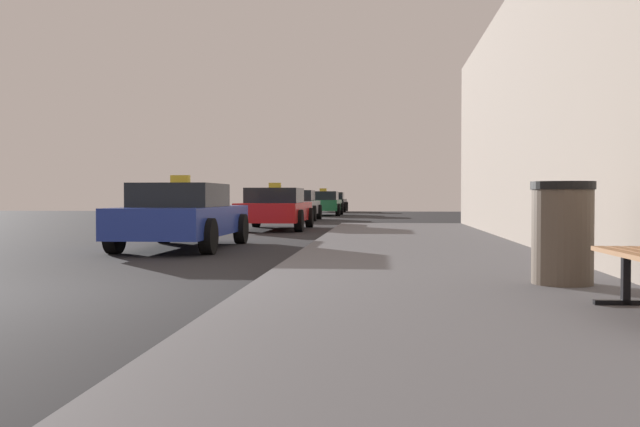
{
  "coord_description": "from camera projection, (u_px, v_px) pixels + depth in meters",
  "views": [
    {
      "loc": [
        3.33,
        -7.08,
        1.03
      ],
      "look_at": [
        2.63,
        0.79,
        0.83
      ],
      "focal_mm": 39.78,
      "sensor_mm": 36.0,
      "label": 1
    }
  ],
  "objects": [
    {
      "name": "trash_bin",
      "position": [
        562.0,
        232.0,
        7.05
      ],
      "size": [
        0.63,
        0.63,
        1.02
      ],
      "color": "brown",
      "rests_on": "sidewalk"
    },
    {
      "name": "car_green",
      "position": [
        323.0,
        203.0,
        37.58
      ],
      "size": [
        1.93,
        4.44,
        1.43
      ],
      "color": "#196638",
      "rests_on": "ground_plane"
    },
    {
      "name": "car_silver",
      "position": [
        295.0,
        205.0,
        30.1
      ],
      "size": [
        2.03,
        4.05,
        1.27
      ],
      "color": "#B7B7BF",
      "rests_on": "ground_plane"
    },
    {
      "name": "car_black",
      "position": [
        331.0,
        202.0,
        46.46
      ],
      "size": [
        2.04,
        4.21,
        1.27
      ],
      "color": "black",
      "rests_on": "ground_plane"
    },
    {
      "name": "sidewalk",
      "position": [
        450.0,
        292.0,
        7.02
      ],
      "size": [
        4.0,
        32.0,
        0.15
      ],
      "primitive_type": "cube",
      "color": "#5B5B60",
      "rests_on": "ground_plane"
    },
    {
      "name": "car_blue",
      "position": [
        183.0,
        215.0,
        13.88
      ],
      "size": [
        1.92,
        4.5,
        1.43
      ],
      "color": "#233899",
      "rests_on": "ground_plane"
    },
    {
      "name": "ground_plane",
      "position": [
        62.0,
        295.0,
        7.37
      ],
      "size": [
        80.0,
        80.0,
        0.0
      ],
      "primitive_type": "plane",
      "color": "#232326"
    },
    {
      "name": "car_red",
      "position": [
        276.0,
        208.0,
        21.73
      ],
      "size": [
        1.99,
        4.6,
        1.43
      ],
      "color": "red",
      "rests_on": "ground_plane"
    }
  ]
}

